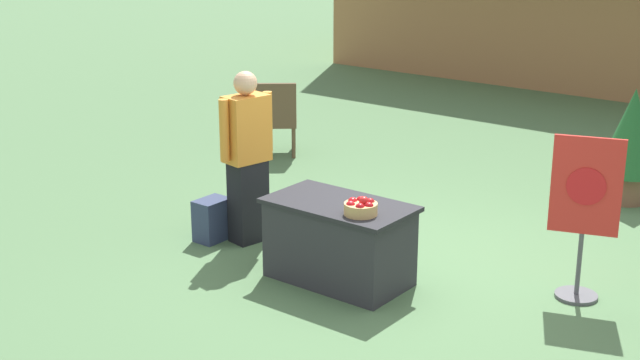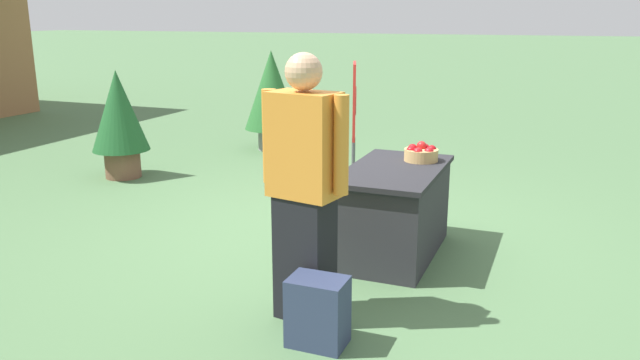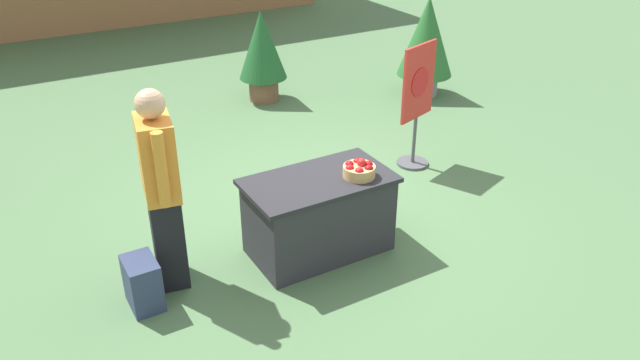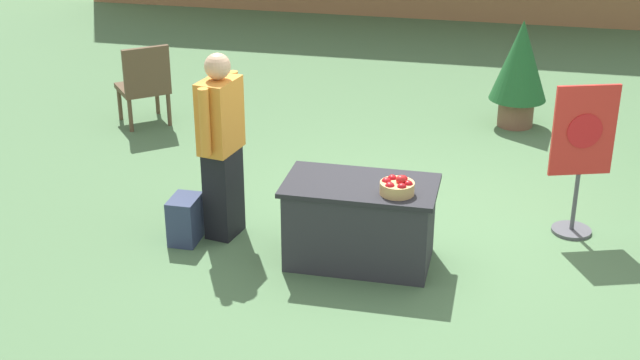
{
  "view_description": "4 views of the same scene",
  "coord_description": "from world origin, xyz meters",
  "px_view_note": "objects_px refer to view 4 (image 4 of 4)",
  "views": [
    {
      "loc": [
        4.01,
        -6.5,
        3.22
      ],
      "look_at": [
        -0.87,
        -0.24,
        0.72
      ],
      "focal_mm": 50.0,
      "sensor_mm": 36.0,
      "label": 1
    },
    {
      "loc": [
        -5.02,
        -1.89,
        1.9
      ],
      "look_at": [
        -0.17,
        0.04,
        0.52
      ],
      "focal_mm": 35.0,
      "sensor_mm": 36.0,
      "label": 2
    },
    {
      "loc": [
        -2.68,
        -4.73,
        3.23
      ],
      "look_at": [
        -0.24,
        -0.53,
        0.63
      ],
      "focal_mm": 35.0,
      "sensor_mm": 36.0,
      "label": 3
    },
    {
      "loc": [
        0.81,
        -7.3,
        3.74
      ],
      "look_at": [
        -0.77,
        -0.25,
        0.54
      ],
      "focal_mm": 50.0,
      "sensor_mm": 36.0,
      "label": 4
    }
  ],
  "objects_px": {
    "person_visitor": "(221,145)",
    "patio_chair": "(145,82)",
    "display_table": "(360,222)",
    "apple_basket": "(397,186)",
    "poster_board": "(581,155)",
    "potted_plant_far_left": "(520,66)",
    "backpack": "(185,219)"
  },
  "relations": [
    {
      "from": "backpack",
      "to": "potted_plant_far_left",
      "type": "height_order",
      "value": "potted_plant_far_left"
    },
    {
      "from": "display_table",
      "to": "backpack",
      "type": "distance_m",
      "value": 1.59
    },
    {
      "from": "person_visitor",
      "to": "poster_board",
      "type": "distance_m",
      "value": 3.17
    },
    {
      "from": "display_table",
      "to": "backpack",
      "type": "relative_size",
      "value": 3.04
    },
    {
      "from": "person_visitor",
      "to": "patio_chair",
      "type": "xyz_separation_m",
      "value": [
        -1.8,
        2.51,
        -0.33
      ]
    },
    {
      "from": "backpack",
      "to": "poster_board",
      "type": "bearing_deg",
      "value": 15.35
    },
    {
      "from": "display_table",
      "to": "apple_basket",
      "type": "bearing_deg",
      "value": -22.9
    },
    {
      "from": "backpack",
      "to": "potted_plant_far_left",
      "type": "bearing_deg",
      "value": 52.57
    },
    {
      "from": "poster_board",
      "to": "potted_plant_far_left",
      "type": "bearing_deg",
      "value": 173.18
    },
    {
      "from": "display_table",
      "to": "person_visitor",
      "type": "xyz_separation_m",
      "value": [
        -1.28,
        0.23,
        0.5
      ]
    },
    {
      "from": "patio_chair",
      "to": "potted_plant_far_left",
      "type": "distance_m",
      "value": 4.42
    },
    {
      "from": "poster_board",
      "to": "display_table",
      "type": "bearing_deg",
      "value": -80.73
    },
    {
      "from": "apple_basket",
      "to": "potted_plant_far_left",
      "type": "bearing_deg",
      "value": 76.69
    },
    {
      "from": "poster_board",
      "to": "potted_plant_far_left",
      "type": "xyz_separation_m",
      "value": [
        -0.57,
        2.74,
        -0.03
      ]
    },
    {
      "from": "display_table",
      "to": "backpack",
      "type": "xyz_separation_m",
      "value": [
        -1.58,
        0.03,
        -0.16
      ]
    },
    {
      "from": "apple_basket",
      "to": "display_table",
      "type": "bearing_deg",
      "value": 157.1
    },
    {
      "from": "display_table",
      "to": "person_visitor",
      "type": "relative_size",
      "value": 0.75
    },
    {
      "from": "apple_basket",
      "to": "poster_board",
      "type": "relative_size",
      "value": 0.2
    },
    {
      "from": "backpack",
      "to": "patio_chair",
      "type": "distance_m",
      "value": 3.12
    },
    {
      "from": "poster_board",
      "to": "patio_chair",
      "type": "xyz_separation_m",
      "value": [
        -4.89,
        1.79,
        -0.23
      ]
    },
    {
      "from": "poster_board",
      "to": "patio_chair",
      "type": "bearing_deg",
      "value": -128.7
    },
    {
      "from": "person_visitor",
      "to": "poster_board",
      "type": "xyz_separation_m",
      "value": [
        3.09,
        0.72,
        -0.1
      ]
    },
    {
      "from": "person_visitor",
      "to": "potted_plant_far_left",
      "type": "xyz_separation_m",
      "value": [
        2.51,
        3.46,
        -0.13
      ]
    },
    {
      "from": "poster_board",
      "to": "potted_plant_far_left",
      "type": "relative_size",
      "value": 1.09
    },
    {
      "from": "display_table",
      "to": "patio_chair",
      "type": "height_order",
      "value": "patio_chair"
    },
    {
      "from": "patio_chair",
      "to": "potted_plant_far_left",
      "type": "height_order",
      "value": "potted_plant_far_left"
    },
    {
      "from": "person_visitor",
      "to": "backpack",
      "type": "distance_m",
      "value": 0.75
    },
    {
      "from": "apple_basket",
      "to": "person_visitor",
      "type": "height_order",
      "value": "person_visitor"
    },
    {
      "from": "poster_board",
      "to": "apple_basket",
      "type": "bearing_deg",
      "value": -72.25
    },
    {
      "from": "person_visitor",
      "to": "patio_chair",
      "type": "distance_m",
      "value": 3.1
    },
    {
      "from": "poster_board",
      "to": "patio_chair",
      "type": "height_order",
      "value": "poster_board"
    },
    {
      "from": "apple_basket",
      "to": "patio_chair",
      "type": "bearing_deg",
      "value": 139.84
    }
  ]
}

